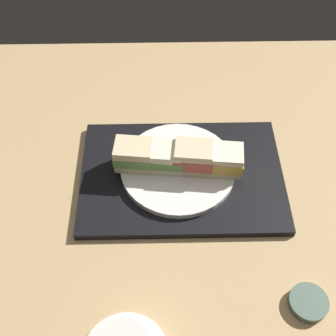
# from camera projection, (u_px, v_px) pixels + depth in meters

# --- Properties ---
(ground_plane) EXTENTS (1.40, 1.00, 0.03)m
(ground_plane) POSITION_uv_depth(u_px,v_px,m) (187.00, 202.00, 0.87)
(ground_plane) COLOR tan
(serving_tray) EXTENTS (0.41, 0.28, 0.02)m
(serving_tray) POSITION_uv_depth(u_px,v_px,m) (182.00, 176.00, 0.88)
(serving_tray) COLOR black
(serving_tray) RESTS_ON ground_plane
(sandwich_plate) EXTENTS (0.23, 0.23, 0.01)m
(sandwich_plate) POSITION_uv_depth(u_px,v_px,m) (178.00, 168.00, 0.88)
(sandwich_plate) COLOR silver
(sandwich_plate) RESTS_ON serving_tray
(sandwich_nearmost) EXTENTS (0.08, 0.06, 0.05)m
(sandwich_nearmost) POSITION_uv_depth(u_px,v_px,m) (223.00, 160.00, 0.85)
(sandwich_nearmost) COLOR #EFE5C1
(sandwich_nearmost) RESTS_ON sandwich_plate
(sandwich_inner_near) EXTENTS (0.08, 0.06, 0.06)m
(sandwich_inner_near) POSITION_uv_depth(u_px,v_px,m) (193.00, 157.00, 0.85)
(sandwich_inner_near) COLOR beige
(sandwich_inner_near) RESTS_ON sandwich_plate
(sandwich_inner_far) EXTENTS (0.08, 0.06, 0.05)m
(sandwich_inner_far) POSITION_uv_depth(u_px,v_px,m) (163.00, 157.00, 0.85)
(sandwich_inner_far) COLOR #EFE5C1
(sandwich_inner_far) RESTS_ON sandwich_plate
(sandwich_farmost) EXTENTS (0.08, 0.06, 0.06)m
(sandwich_farmost) POSITION_uv_depth(u_px,v_px,m) (134.00, 155.00, 0.85)
(sandwich_farmost) COLOR beige
(sandwich_farmost) RESTS_ON sandwich_plate
(small_sauce_dish) EXTENTS (0.07, 0.07, 0.02)m
(small_sauce_dish) POSITION_uv_depth(u_px,v_px,m) (308.00, 302.00, 0.72)
(small_sauce_dish) COLOR #4C6051
(small_sauce_dish) RESTS_ON ground_plane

